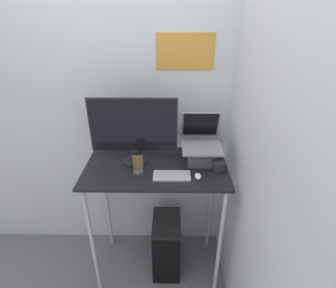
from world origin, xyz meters
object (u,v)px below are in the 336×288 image
Objects in this scene: cell_phone at (138,167)px; computer_tower at (167,245)px; mouse at (198,176)px; keyboard at (172,176)px; laptop at (201,150)px; monitor at (134,131)px.

cell_phone reaches higher than computer_tower.
mouse is 0.42m from cell_phone.
keyboard is 0.82m from computer_tower.
cell_phone is at bearing -160.84° from laptop.
mouse is at bearing -35.11° from computer_tower.
cell_phone is 0.26× the size of computer_tower.
laptop is 0.57× the size of monitor.
keyboard is 0.24m from cell_phone.
laptop reaches higher than cell_phone.
laptop is at bearing 19.16° from cell_phone.
keyboard is at bearing -73.68° from computer_tower.
cell_phone is at bearing -157.25° from computer_tower.
monitor reaches higher than laptop.
cell_phone is 0.87m from computer_tower.
computer_tower is at bearing -163.69° from laptop.
computer_tower is at bearing 144.89° from mouse.
monitor reaches higher than computer_tower.
cell_phone is at bearing -75.18° from monitor.
monitor is at bearing 145.00° from keyboard.
laptop is 0.94m from computer_tower.
cell_phone reaches higher than mouse.
computer_tower is (-0.25, -0.07, -0.90)m from laptop.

